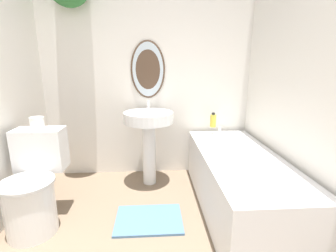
{
  "coord_description": "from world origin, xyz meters",
  "views": [
    {
      "loc": [
        0.05,
        -0.19,
        1.29
      ],
      "look_at": [
        0.16,
        1.62,
        0.83
      ],
      "focal_mm": 26.0,
      "sensor_mm": 36.0,
      "label": 1
    }
  ],
  "objects_px": {
    "toilet": "(34,187)",
    "pedestal_sink": "(149,129)",
    "bathtub": "(239,181)",
    "toilet_paper_roll": "(37,123)",
    "shampoo_bottle": "(213,120)"
  },
  "relations": [
    {
      "from": "toilet",
      "to": "pedestal_sink",
      "type": "height_order",
      "value": "pedestal_sink"
    },
    {
      "from": "toilet",
      "to": "bathtub",
      "type": "relative_size",
      "value": 0.48
    },
    {
      "from": "toilet",
      "to": "pedestal_sink",
      "type": "bearing_deg",
      "value": 37.07
    },
    {
      "from": "bathtub",
      "to": "toilet_paper_roll",
      "type": "xyz_separation_m",
      "value": [
        -1.72,
        0.06,
        0.55
      ]
    },
    {
      "from": "toilet_paper_roll",
      "to": "pedestal_sink",
      "type": "bearing_deg",
      "value": 28.53
    },
    {
      "from": "toilet_paper_roll",
      "to": "toilet",
      "type": "bearing_deg",
      "value": -90.0
    },
    {
      "from": "bathtub",
      "to": "shampoo_bottle",
      "type": "xyz_separation_m",
      "value": [
        -0.08,
        0.71,
        0.4
      ]
    },
    {
      "from": "shampoo_bottle",
      "to": "toilet_paper_roll",
      "type": "distance_m",
      "value": 1.77
    },
    {
      "from": "pedestal_sink",
      "to": "bathtub",
      "type": "xyz_separation_m",
      "value": [
        0.81,
        -0.56,
        -0.35
      ]
    },
    {
      "from": "shampoo_bottle",
      "to": "toilet_paper_roll",
      "type": "relative_size",
      "value": 1.5
    },
    {
      "from": "toilet",
      "to": "toilet_paper_roll",
      "type": "xyz_separation_m",
      "value": [
        0.0,
        0.19,
        0.48
      ]
    },
    {
      "from": "bathtub",
      "to": "shampoo_bottle",
      "type": "relative_size",
      "value": 9.78
    },
    {
      "from": "toilet",
      "to": "toilet_paper_roll",
      "type": "height_order",
      "value": "toilet_paper_roll"
    },
    {
      "from": "toilet",
      "to": "pedestal_sink",
      "type": "xyz_separation_m",
      "value": [
        0.91,
        0.69,
        0.28
      ]
    },
    {
      "from": "pedestal_sink",
      "to": "bathtub",
      "type": "height_order",
      "value": "pedestal_sink"
    }
  ]
}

